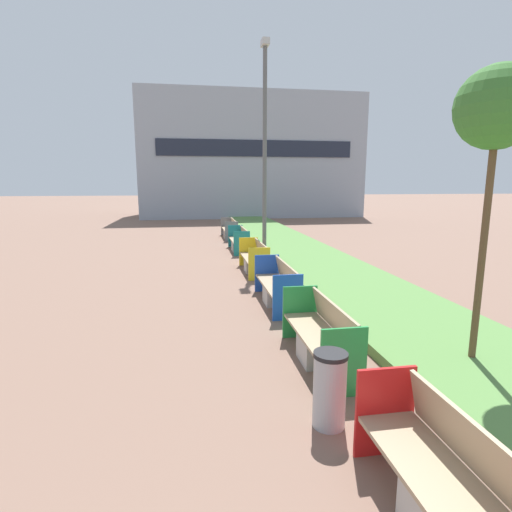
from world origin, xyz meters
name	(u,v)px	position (x,y,z in m)	size (l,w,h in m)	color
planter_grass_strip	(342,278)	(3.20, 12.00, 0.09)	(2.80, 120.00, 0.18)	#568442
building_backdrop	(249,158)	(4.00, 35.62, 4.75)	(17.39, 7.87, 9.50)	#939EAD
bench_red_frame	(455,501)	(0.94, 3.93, 0.37)	(0.65, 2.14, 0.94)	#ADA8A0
bench_green_frame	(320,339)	(0.94, 7.13, 0.37)	(0.65, 2.11, 0.94)	#ADA8A0
bench_blue_frame	(278,288)	(0.94, 10.17, 0.37)	(0.65, 2.26, 0.94)	#ADA8A0
bench_yellow_frame	(255,260)	(0.94, 13.49, 0.37)	(0.65, 2.16, 0.94)	#ADA8A0
bench_teal_frame	(239,242)	(0.94, 17.40, 0.37)	(0.65, 2.24, 0.94)	#ADA8A0
bench_grey_frame	(230,231)	(0.94, 21.29, 0.38)	(0.65, 2.47, 0.94)	#ADA8A0
litter_bin	(330,389)	(0.52, 5.53, 0.44)	(0.39, 0.39, 0.88)	#9EA0A5
street_lamp_post	(265,144)	(1.55, 15.15, 4.01)	(0.24, 0.44, 7.25)	#56595B
sapling_tree_near	(497,111)	(3.11, 6.57, 3.67)	(1.11, 1.11, 4.28)	brown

